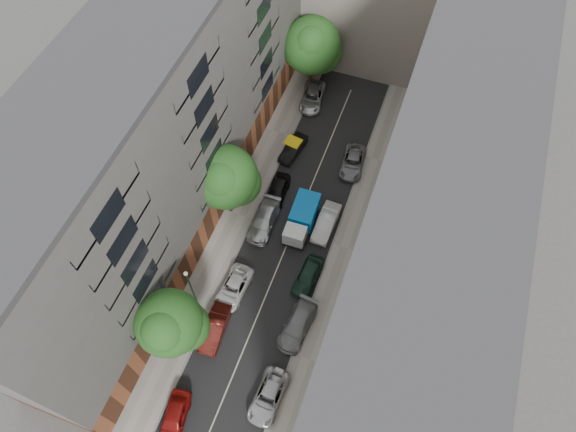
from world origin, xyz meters
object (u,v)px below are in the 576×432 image
at_px(car_right_3, 326,223).
at_px(tree_far, 312,47).
at_px(car_left_6, 312,97).
at_px(lamp_post, 190,285).
at_px(car_left_4, 277,191).
at_px(car_right_2, 308,276).
at_px(car_right_1, 297,325).
at_px(tree_mid, 226,179).
at_px(car_left_1, 215,328).
at_px(car_right_4, 353,162).
at_px(car_right_0, 269,396).
at_px(pedestrian, 376,192).
at_px(car_left_5, 293,148).
at_px(car_left_3, 264,221).
at_px(tarp_truck, 302,218).
at_px(car_left_2, 234,288).
at_px(tree_near, 170,325).
at_px(car_left_0, 174,419).

relative_size(car_right_3, tree_far, 0.53).
distance_m(car_left_6, lamp_post, 26.50).
xyz_separation_m(car_left_4, car_right_2, (5.75, -7.59, -0.00)).
xyz_separation_m(car_right_1, tree_mid, (-9.90, 8.86, 4.70)).
height_order(car_left_1, car_right_4, car_left_1).
xyz_separation_m(car_right_0, car_right_3, (-0.59, 16.60, 0.10)).
height_order(car_left_4, pedestrian, pedestrian).
bearing_deg(car_left_5, car_left_3, -78.54).
relative_size(tarp_truck, tree_mid, 0.64).
bearing_deg(car_right_2, car_right_1, -76.97).
height_order(car_left_3, tree_far, tree_far).
height_order(car_left_2, car_right_4, car_right_4).
xyz_separation_m(car_left_5, car_left_6, (-0.44, 7.60, 0.02)).
bearing_deg(tree_far, car_left_5, -82.09).
relative_size(car_left_6, car_right_4, 1.07).
relative_size(car_left_5, car_right_0, 0.88).
bearing_deg(car_left_4, tree_far, 92.84).
bearing_deg(car_right_2, car_right_4, 94.12).
distance_m(car_left_3, tree_near, 14.48).
bearing_deg(pedestrian, tree_mid, 33.10).
bearing_deg(car_left_2, lamp_post, -136.43).
bearing_deg(tree_mid, car_left_0, -79.58).
height_order(car_left_6, car_right_3, car_right_3).
height_order(car_left_3, car_right_3, car_right_3).
relative_size(car_right_1, tree_mid, 0.60).
relative_size(car_left_4, car_right_4, 0.93).
bearing_deg(car_left_4, car_right_1, -65.85).
height_order(car_right_4, tree_mid, tree_mid).
distance_m(car_left_4, tree_near, 17.88).
xyz_separation_m(car_left_0, car_right_3, (5.60, 20.60, 0.01)).
relative_size(car_left_1, car_right_4, 0.96).
xyz_separation_m(lamp_post, pedestrian, (11.74, 16.08, -2.90)).
xyz_separation_m(car_left_6, car_right_3, (6.40, -15.00, 0.06)).
relative_size(car_left_2, car_left_4, 1.06).
bearing_deg(car_right_2, lamp_post, -141.78).
xyz_separation_m(car_left_4, car_right_0, (6.19, -18.40, -0.09)).
bearing_deg(tree_mid, car_left_2, -65.03).
xyz_separation_m(car_left_6, lamp_post, (-1.78, -26.25, 3.23)).
distance_m(car_left_2, car_left_6, 24.07).
bearing_deg(tree_mid, tree_far, 84.47).
relative_size(car_right_1, car_right_2, 1.16).
relative_size(car_left_5, pedestrian, 2.35).
bearing_deg(car_right_3, car_left_1, -111.41).
bearing_deg(car_left_6, car_right_3, -74.47).
bearing_deg(pedestrian, car_right_3, 60.02).
bearing_deg(car_right_0, lamp_post, 150.72).
relative_size(car_left_3, tree_far, 0.59).
height_order(car_left_4, tree_near, tree_near).
distance_m(car_left_3, tree_mid, 5.86).
xyz_separation_m(tree_far, lamp_post, (-0.88, -28.30, -1.72)).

